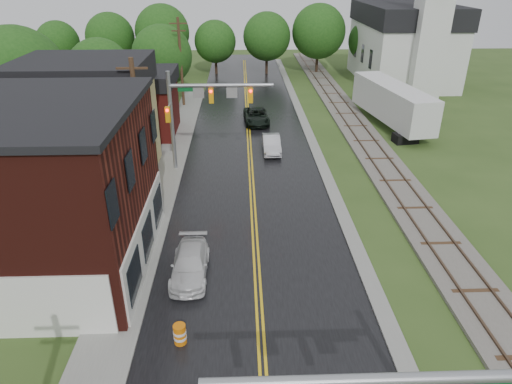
{
  "coord_description": "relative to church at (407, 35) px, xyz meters",
  "views": [
    {
      "loc": [
        -0.69,
        -4.39,
        13.63
      ],
      "look_at": [
        0.01,
        15.9,
        3.5
      ],
      "focal_mm": 32.0,
      "sensor_mm": 36.0,
      "label": 1
    }
  ],
  "objects": [
    {
      "name": "main_road",
      "position": [
        -20.0,
        -23.74,
        -5.83
      ],
      "size": [
        10.0,
        90.0,
        0.02
      ],
      "primitive_type": "cube",
      "color": "black",
      "rests_on": "ground"
    },
    {
      "name": "curb_right",
      "position": [
        -14.6,
        -18.74,
        -5.83
      ],
      "size": [
        0.8,
        70.0,
        0.12
      ],
      "primitive_type": "cube",
      "color": "gray",
      "rests_on": "ground"
    },
    {
      "name": "sidewalk_left",
      "position": [
        -26.2,
        -28.74,
        -5.83
      ],
      "size": [
        2.4,
        50.0,
        0.12
      ],
      "primitive_type": "cube",
      "color": "gray",
      "rests_on": "ground"
    },
    {
      "name": "yellow_house",
      "position": [
        -31.0,
        -27.74,
        -2.63
      ],
      "size": [
        8.0,
        7.0,
        6.4
      ],
      "primitive_type": "cube",
      "color": "tan",
      "rests_on": "ground"
    },
    {
      "name": "darkred_building",
      "position": [
        -30.0,
        -18.74,
        -3.63
      ],
      "size": [
        7.0,
        6.0,
        4.4
      ],
      "primitive_type": "cube",
      "color": "#3F0F0C",
      "rests_on": "ground"
    },
    {
      "name": "church",
      "position": [
        0.0,
        0.0,
        0.0
      ],
      "size": [
        10.4,
        18.4,
        20.0
      ],
      "color": "silver",
      "rests_on": "ground"
    },
    {
      "name": "railroad",
      "position": [
        -10.0,
        -18.74,
        -5.73
      ],
      "size": [
        3.2,
        80.0,
        0.3
      ],
      "color": "#59544C",
      "rests_on": "ground"
    },
    {
      "name": "traffic_signal_far",
      "position": [
        -23.47,
        -26.74,
        -0.86
      ],
      "size": [
        7.34,
        0.43,
        7.2
      ],
      "color": "gray",
      "rests_on": "ground"
    },
    {
      "name": "utility_pole_b",
      "position": [
        -26.8,
        -31.74,
        -1.11
      ],
      "size": [
        1.8,
        0.28,
        9.0
      ],
      "color": "#382616",
      "rests_on": "ground"
    },
    {
      "name": "utility_pole_c",
      "position": [
        -26.8,
        -9.74,
        -1.11
      ],
      "size": [
        1.8,
        0.28,
        9.0
      ],
      "color": "#382616",
      "rests_on": "ground"
    },
    {
      "name": "tree_left_b",
      "position": [
        -37.85,
        -21.84,
        -0.12
      ],
      "size": [
        7.6,
        7.6,
        9.69
      ],
      "color": "black",
      "rests_on": "ground"
    },
    {
      "name": "tree_left_c",
      "position": [
        -33.85,
        -13.84,
        -1.32
      ],
      "size": [
        6.0,
        6.0,
        7.65
      ],
      "color": "black",
      "rests_on": "ground"
    },
    {
      "name": "tree_left_e",
      "position": [
        -28.85,
        -7.84,
        -1.02
      ],
      "size": [
        6.4,
        6.4,
        8.16
      ],
      "color": "black",
      "rests_on": "ground"
    },
    {
      "name": "suv_dark",
      "position": [
        -19.2,
        -16.02,
        -5.16
      ],
      "size": [
        2.5,
        4.96,
        1.34
      ],
      "primitive_type": "imported",
      "rotation": [
        0.0,
        0.0,
        0.06
      ],
      "color": "black",
      "rests_on": "ground"
    },
    {
      "name": "sedan_silver",
      "position": [
        -18.24,
        -23.51,
        -5.18
      ],
      "size": [
        1.39,
        3.95,
        1.3
      ],
      "primitive_type": "imported",
      "rotation": [
        0.0,
        0.0,
        0.0
      ],
      "color": "silver",
      "rests_on": "ground"
    },
    {
      "name": "pickup_white",
      "position": [
        -23.26,
        -39.8,
        -5.22
      ],
      "size": [
        1.74,
        4.24,
        1.23
      ],
      "primitive_type": "imported",
      "rotation": [
        0.0,
        0.0,
        -0.0
      ],
      "color": "silver",
      "rests_on": "ground"
    },
    {
      "name": "semi_trailer",
      "position": [
        -6.69,
        -17.29,
        -3.55
      ],
      "size": [
        4.58,
        12.45,
        3.84
      ],
      "color": "black",
      "rests_on": "ground"
    },
    {
      "name": "construction_barrel",
      "position": [
        -23.25,
        -44.32,
        -5.38
      ],
      "size": [
        0.55,
        0.55,
        0.9
      ],
      "primitive_type": "cylinder",
      "rotation": [
        0.0,
        0.0,
        -0.1
      ],
      "color": "#D66909",
      "rests_on": "ground"
    }
  ]
}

